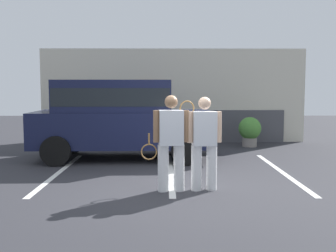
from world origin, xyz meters
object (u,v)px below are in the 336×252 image
object	(u,v)px
parked_suv	(120,115)
tennis_player_woman	(204,142)
potted_plant_by_porch	(250,130)
tennis_player_man	(171,142)

from	to	relation	value
parked_suv	tennis_player_woman	world-z (taller)	parked_suv
tennis_player_woman	potted_plant_by_porch	xyz separation A→B (m)	(1.99, 5.52, -0.36)
tennis_player_man	tennis_player_woman	world-z (taller)	tennis_player_man
tennis_player_man	parked_suv	bearing A→B (deg)	-74.48
tennis_player_man	potted_plant_by_porch	size ratio (longest dim) A/B	1.84
parked_suv	tennis_player_woman	bearing A→B (deg)	-61.71
tennis_player_man	potted_plant_by_porch	distance (m)	6.16
parked_suv	tennis_player_woman	distance (m)	3.82
parked_suv	tennis_player_woman	xyz separation A→B (m)	(1.87, -3.32, -0.26)
tennis_player_man	tennis_player_woman	bearing A→B (deg)	-179.26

